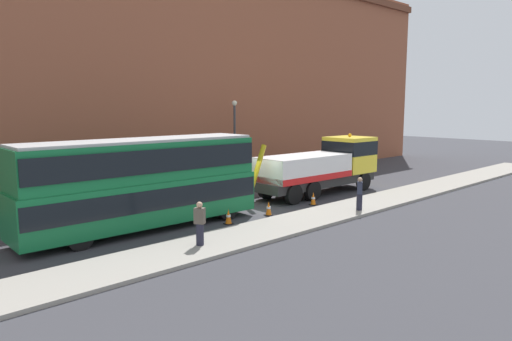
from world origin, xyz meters
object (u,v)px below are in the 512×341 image
Objects in this scene: pedestrian_onlooker at (200,224)px; traffic_cone_near_truck at (313,199)px; double_decker_bus at (142,180)px; street_lamp at (235,135)px; recovery_tow_truck at (323,166)px; pedestrian_bystander at (360,194)px; traffic_cone_near_bus at (228,217)px; traffic_cone_midway at (269,209)px.

traffic_cone_near_truck is at bearing -19.13° from pedestrian_onlooker.
street_lamp is at bearing 31.64° from double_decker_bus.
recovery_tow_truck is 5.59m from pedestrian_bystander.
pedestrian_bystander is 7.04m from traffic_cone_near_bus.
traffic_cone_near_truck is at bearing 0.74° from traffic_cone_midway.
street_lamp reaches higher than traffic_cone_midway.
recovery_tow_truck is 14.13× the size of traffic_cone_near_bus.
street_lamp reaches higher than traffic_cone_near_truck.
traffic_cone_near_truck is (3.56, 0.05, 0.00)m from traffic_cone_midway.
traffic_cone_near_bus is at bearing -167.16° from recovery_tow_truck.
traffic_cone_near_truck is at bearing -147.58° from recovery_tow_truck.
double_decker_bus is at bearing 30.20° from pedestrian_bystander.
pedestrian_onlooker is 3.92m from traffic_cone_near_bus.
double_decker_bus is 10.92m from pedestrian_bystander.
street_lamp is (1.05, 11.02, 2.49)m from pedestrian_bystander.
double_decker_bus reaches higher than pedestrian_bystander.
double_decker_bus is 9.88m from traffic_cone_near_truck.
traffic_cone_near_truck is 0.12× the size of street_lamp.
double_decker_bus is 1.90× the size of street_lamp.
double_decker_bus is at bearing -149.83° from street_lamp.
recovery_tow_truck reaches higher than pedestrian_onlooker.
traffic_cone_midway is at bearing -16.51° from double_decker_bus.
traffic_cone_near_bus is at bearing 1.57° from pedestrian_onlooker.
pedestrian_onlooker is at bearing -167.23° from traffic_cone_near_truck.
recovery_tow_truck is 14.13× the size of traffic_cone_midway.
double_decker_bus is 6.49× the size of pedestrian_bystander.
recovery_tow_truck is 0.92× the size of double_decker_bus.
recovery_tow_truck reaches higher than pedestrian_bystander.
street_lamp is (10.81, 6.28, 1.24)m from double_decker_bus.
traffic_cone_midway is 0.12× the size of street_lamp.
recovery_tow_truck is at bearing -73.84° from street_lamp.
recovery_tow_truck is 1.75× the size of street_lamp.
pedestrian_onlooker is at bearing -86.72° from double_decker_bus.
street_lamp is at bearing 80.96° from traffic_cone_near_truck.
pedestrian_onlooker is 15.05m from street_lamp.
traffic_cone_near_bus is at bearing 179.94° from traffic_cone_near_truck.
traffic_cone_near_bus is 2.60m from traffic_cone_midway.
recovery_tow_truck is 5.95× the size of pedestrian_onlooker.
double_decker_bus is at bearing 168.78° from traffic_cone_near_truck.
pedestrian_bystander is 11.35m from street_lamp.
recovery_tow_truck is 9.57m from traffic_cone_near_bus.
recovery_tow_truck is at bearing 16.03° from traffic_cone_midway.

